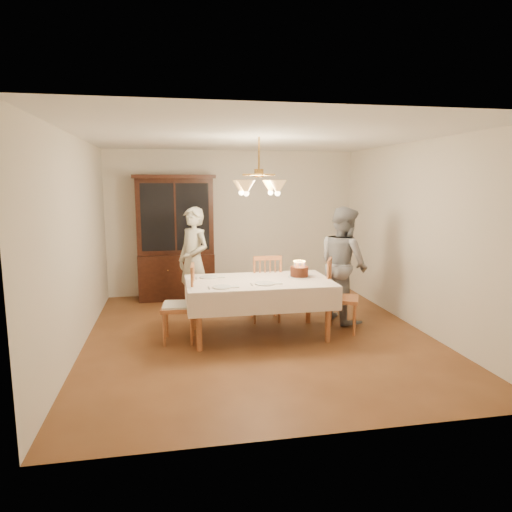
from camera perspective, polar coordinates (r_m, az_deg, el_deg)
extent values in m
plane|color=brown|center=(6.23, 0.35, -9.88)|extent=(5.00, 5.00, 0.00)
plane|color=white|center=(5.91, 0.37, 14.69)|extent=(5.00, 5.00, 0.00)
plane|color=beige|center=(8.38, -2.92, 4.17)|extent=(4.50, 0.00, 4.50)
plane|color=beige|center=(3.54, 8.14, -2.89)|extent=(4.50, 0.00, 4.50)
plane|color=beige|center=(5.93, -21.52, 1.43)|extent=(0.00, 5.00, 5.00)
plane|color=beige|center=(6.73, 19.53, 2.40)|extent=(0.00, 5.00, 5.00)
cube|color=#99522C|center=(6.03, 0.35, -3.30)|extent=(1.80, 1.00, 0.04)
cube|color=white|center=(6.02, 0.35, -3.08)|extent=(1.90, 1.10, 0.01)
cylinder|color=#99522C|center=(5.62, -7.13, -8.27)|extent=(0.07, 0.07, 0.71)
cylinder|color=#99522C|center=(5.94, 8.99, -7.34)|extent=(0.07, 0.07, 0.71)
cylinder|color=#99522C|center=(6.43, -7.61, -6.04)|extent=(0.07, 0.07, 0.71)
cylinder|color=#99522C|center=(6.71, 6.58, -5.36)|extent=(0.07, 0.07, 0.71)
cube|color=black|center=(8.17, -9.87, -2.48)|extent=(1.30, 0.50, 0.80)
cube|color=black|center=(8.08, -10.08, 4.91)|extent=(1.30, 0.40, 1.30)
cube|color=black|center=(7.88, -10.06, 4.81)|extent=(1.14, 0.01, 1.14)
cube|color=black|center=(8.01, -10.22, 9.74)|extent=(1.38, 0.54, 0.06)
cube|color=#99522C|center=(6.77, 1.17, -4.34)|extent=(0.46, 0.44, 0.05)
cube|color=#99522C|center=(6.48, 1.46, -0.26)|extent=(0.40, 0.05, 0.06)
cylinder|color=#99522C|center=(7.02, 2.38, -5.83)|extent=(0.04, 0.04, 0.43)
cylinder|color=#99522C|center=(6.96, -0.54, -5.94)|extent=(0.04, 0.04, 0.43)
cylinder|color=#99522C|center=(6.70, 2.93, -6.57)|extent=(0.04, 0.04, 0.43)
cylinder|color=#99522C|center=(6.64, -0.13, -6.70)|extent=(0.04, 0.04, 0.43)
cube|color=#99522C|center=(5.96, -9.68, -6.35)|extent=(0.46, 0.48, 0.05)
cube|color=#99522C|center=(5.83, -7.96, -1.41)|extent=(0.07, 0.40, 0.06)
cylinder|color=#99522C|center=(6.22, -11.08, -8.00)|extent=(0.04, 0.04, 0.43)
cylinder|color=#99522C|center=(5.87, -11.41, -9.04)|extent=(0.04, 0.04, 0.43)
cylinder|color=#99522C|center=(6.19, -7.92, -7.98)|extent=(0.04, 0.04, 0.43)
cylinder|color=#99522C|center=(5.85, -8.06, -9.02)|extent=(0.04, 0.04, 0.43)
cube|color=beige|center=(5.95, -9.69, -6.02)|extent=(0.41, 0.43, 0.03)
cube|color=#99522C|center=(6.41, 10.77, -5.29)|extent=(0.57, 0.58, 0.05)
cube|color=#99522C|center=(6.31, 9.19, -0.63)|extent=(0.20, 0.38, 0.06)
cylinder|color=#99522C|center=(6.29, 12.17, -7.83)|extent=(0.04, 0.04, 0.43)
cylinder|color=#99522C|center=(6.64, 12.27, -6.93)|extent=(0.04, 0.04, 0.43)
cylinder|color=#99522C|center=(6.31, 9.05, -7.69)|extent=(0.04, 0.04, 0.43)
cylinder|color=#99522C|center=(6.65, 9.33, -6.80)|extent=(0.04, 0.04, 0.43)
imported|color=beige|center=(7.11, -7.80, -0.62)|extent=(0.68, 0.72, 1.66)
imported|color=slate|center=(6.82, 10.86, -1.01)|extent=(0.81, 0.95, 1.69)
cylinder|color=white|center=(6.23, 5.42, -2.60)|extent=(0.30, 0.30, 0.01)
cylinder|color=#35150C|center=(6.22, 5.43, -1.94)|extent=(0.24, 0.24, 0.13)
cylinder|color=#598CD8|center=(6.22, 6.09, -0.99)|extent=(0.01, 0.01, 0.07)
sphere|color=#FFB23F|center=(6.21, 6.09, -0.63)|extent=(0.01, 0.01, 0.01)
cylinder|color=pink|center=(6.24, 5.98, -0.95)|extent=(0.01, 0.01, 0.07)
sphere|color=#FFB23F|center=(6.23, 5.98, -0.59)|extent=(0.01, 0.01, 0.01)
cylinder|color=#EACC66|center=(6.26, 5.79, -0.92)|extent=(0.01, 0.01, 0.07)
sphere|color=#FFB23F|center=(6.25, 5.80, -0.56)|extent=(0.01, 0.01, 0.01)
cylinder|color=#598CD8|center=(6.27, 5.56, -0.90)|extent=(0.01, 0.01, 0.07)
sphere|color=#FFB23F|center=(6.26, 5.57, -0.54)|extent=(0.01, 0.01, 0.01)
cylinder|color=pink|center=(6.27, 5.32, -0.90)|extent=(0.01, 0.01, 0.07)
sphere|color=#FFB23F|center=(6.26, 5.32, -0.54)|extent=(0.01, 0.01, 0.01)
cylinder|color=#EACC66|center=(6.26, 5.09, -0.91)|extent=(0.01, 0.01, 0.07)
sphere|color=#FFB23F|center=(6.25, 5.09, -0.55)|extent=(0.01, 0.01, 0.01)
cylinder|color=#598CD8|center=(6.24, 4.90, -0.94)|extent=(0.01, 0.01, 0.07)
sphere|color=#FFB23F|center=(6.23, 4.91, -0.58)|extent=(0.01, 0.01, 0.01)
cylinder|color=pink|center=(6.22, 4.79, -0.98)|extent=(0.01, 0.01, 0.07)
sphere|color=#FFB23F|center=(6.21, 4.80, -0.61)|extent=(0.01, 0.01, 0.01)
cylinder|color=#EACC66|center=(6.19, 4.77, -1.02)|extent=(0.01, 0.01, 0.07)
sphere|color=#FFB23F|center=(6.18, 4.77, -0.65)|extent=(0.01, 0.01, 0.01)
cylinder|color=#598CD8|center=(6.16, 4.83, -1.06)|extent=(0.01, 0.01, 0.07)
sphere|color=#FFB23F|center=(6.16, 4.84, -0.70)|extent=(0.01, 0.01, 0.01)
cylinder|color=pink|center=(6.14, 4.98, -1.10)|extent=(0.01, 0.01, 0.07)
sphere|color=#FFB23F|center=(6.14, 4.99, -0.73)|extent=(0.01, 0.01, 0.01)
cylinder|color=#EACC66|center=(6.13, 5.20, -1.13)|extent=(0.01, 0.01, 0.07)
sphere|color=#FFB23F|center=(6.12, 5.20, -0.76)|extent=(0.01, 0.01, 0.01)
cylinder|color=#598CD8|center=(6.13, 5.44, -1.14)|extent=(0.01, 0.01, 0.07)
sphere|color=#FFB23F|center=(6.12, 5.45, -0.77)|extent=(0.01, 0.01, 0.01)
cylinder|color=pink|center=(6.13, 5.69, -1.13)|extent=(0.01, 0.01, 0.07)
sphere|color=#FFB23F|center=(6.12, 5.70, -0.77)|extent=(0.01, 0.01, 0.01)
cylinder|color=#EACC66|center=(6.14, 5.90, -1.11)|extent=(0.01, 0.01, 0.07)
sphere|color=#FFB23F|center=(6.14, 5.91, -0.75)|extent=(0.01, 0.01, 0.01)
cylinder|color=#598CD8|center=(6.17, 6.05, -1.08)|extent=(0.01, 0.01, 0.07)
sphere|color=#FFB23F|center=(6.16, 6.06, -0.71)|extent=(0.01, 0.01, 0.01)
cylinder|color=pink|center=(6.19, 6.12, -1.04)|extent=(0.01, 0.01, 0.07)
sphere|color=#FFB23F|center=(6.18, 6.12, -0.67)|extent=(0.01, 0.01, 0.01)
cylinder|color=white|center=(5.61, -4.28, -3.89)|extent=(0.23, 0.23, 0.02)
cube|color=silver|center=(5.60, -5.91, -3.99)|extent=(0.01, 0.16, 0.01)
cube|color=beige|center=(5.63, -2.66, -3.85)|extent=(0.10, 0.10, 0.01)
cylinder|color=white|center=(5.79, 1.11, -3.46)|extent=(0.25, 0.25, 0.02)
cube|color=silver|center=(5.76, -0.57, -3.57)|extent=(0.02, 0.16, 0.01)
cube|color=beige|center=(5.83, 2.77, -3.41)|extent=(0.10, 0.10, 0.01)
cylinder|color=white|center=(6.21, -5.94, -2.65)|extent=(0.24, 0.24, 0.02)
cube|color=silver|center=(6.20, -7.47, -2.73)|extent=(0.01, 0.16, 0.01)
cube|color=beige|center=(6.22, -4.41, -2.61)|extent=(0.10, 0.10, 0.01)
cylinder|color=#BF8C3F|center=(5.89, 0.37, 12.75)|extent=(0.02, 0.02, 0.40)
cylinder|color=#BF8C3F|center=(5.88, 0.37, 10.32)|extent=(0.12, 0.12, 0.10)
cone|color=#D8994C|center=(6.12, 1.85, 8.59)|extent=(0.22, 0.22, 0.18)
sphere|color=#FFD899|center=(6.12, 1.84, 7.93)|extent=(0.07, 0.07, 0.07)
cone|color=#D8994C|center=(6.04, -1.86, 8.58)|extent=(0.22, 0.22, 0.18)
sphere|color=#FFD899|center=(6.05, -1.86, 7.92)|extent=(0.07, 0.07, 0.07)
cone|color=#D8994C|center=(5.65, -1.24, 8.54)|extent=(0.22, 0.22, 0.18)
sphere|color=#FFD899|center=(5.66, -1.24, 7.83)|extent=(0.07, 0.07, 0.07)
cone|color=#D8994C|center=(5.73, 2.71, 8.54)|extent=(0.22, 0.22, 0.18)
sphere|color=#FFD899|center=(5.73, 2.71, 7.84)|extent=(0.07, 0.07, 0.07)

